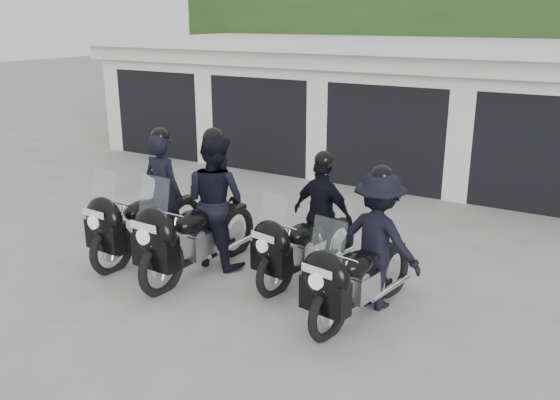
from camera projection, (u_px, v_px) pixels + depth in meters
The scene contains 7 objects.
ground at pixel (232, 285), 8.12m from camera, with size 80.00×80.00×0.00m, color #9D9D98.
garage_block at pixel (424, 107), 14.29m from camera, with size 16.40×6.80×2.96m.
background_vegetation at pixel (491, 43), 17.69m from camera, with size 20.00×3.90×5.80m.
police_bike_a at pixel (149, 206), 8.95m from camera, with size 0.76×2.29×1.99m.
police_bike_b at pixel (206, 210), 8.42m from camera, with size 0.99×2.43×2.11m.
police_bike_c at pixel (315, 223), 8.23m from camera, with size 1.09×2.08×1.83m.
police_bike_d at pixel (371, 250), 7.22m from camera, with size 1.22×2.16×1.89m.
Camera 1 is at (4.37, -6.01, 3.53)m, focal length 38.00 mm.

